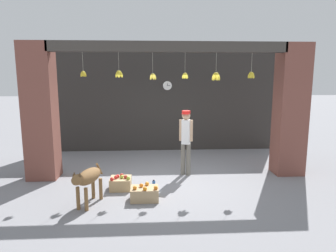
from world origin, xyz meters
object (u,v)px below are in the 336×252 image
fruit_crate_oranges (145,193)px  water_bottle (154,185)px  fruit_crate_apples (121,183)px  wall_clock (167,86)px  shopkeeper (186,138)px  dog (88,178)px

fruit_crate_oranges → water_bottle: bearing=70.2°
fruit_crate_apples → wall_clock: (1.23, 3.42, 2.02)m
water_bottle → wall_clock: bearing=82.0°
shopkeeper → fruit_crate_oranges: bearing=73.7°
shopkeeper → fruit_crate_oranges: 1.98m
fruit_crate_oranges → fruit_crate_apples: (-0.54, 0.63, 0.00)m
dog → water_bottle: (1.27, 0.71, -0.43)m
fruit_crate_apples → water_bottle: size_ratio=1.99×
shopkeeper → fruit_crate_apples: shopkeeper is taller
wall_clock → fruit_crate_oranges: bearing=-99.6°
shopkeeper → fruit_crate_oranges: shopkeeper is taller
dog → shopkeeper: size_ratio=0.62×
fruit_crate_oranges → wall_clock: wall_clock is taller
dog → water_bottle: dog is taller
fruit_crate_apples → shopkeeper: bearing=29.4°
dog → fruit_crate_oranges: 1.16m
shopkeeper → wall_clock: size_ratio=5.33×
dog → fruit_crate_apples: (0.53, 0.81, -0.40)m
water_bottle → dog: bearing=-150.8°
dog → shopkeeper: (2.08, 1.68, 0.42)m
fruit_crate_oranges → wall_clock: bearing=80.4°
dog → wall_clock: (1.76, 4.23, 1.62)m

